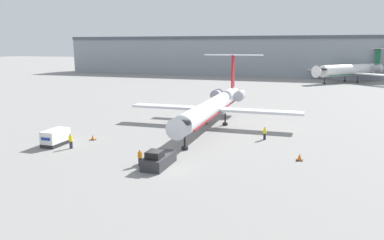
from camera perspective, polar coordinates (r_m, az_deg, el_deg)
name	(u,v)px	position (r m, az deg, el deg)	size (l,w,h in m)	color
ground_plane	(162,168)	(38.15, -4.56, -7.30)	(600.00, 600.00, 0.00)	gray
terminal_building	(280,56)	(153.96, 13.24, 9.46)	(180.00, 16.80, 15.59)	#8C939E
airplane_main	(214,105)	(57.24, 3.41, 2.33)	(26.51, 32.94, 10.44)	silver
pushback_tug	(159,160)	(38.46, -5.10, -6.03)	(2.10, 4.76, 1.89)	#2D2D33
luggage_cart	(56,137)	(49.12, -20.08, -2.52)	(1.85, 3.58, 1.96)	#232326
worker_near_tug	(140,157)	(38.84, -7.92, -5.65)	(0.40, 0.24, 1.70)	#232838
worker_by_wing	(265,133)	(49.80, 11.03, -1.96)	(0.40, 0.24, 1.69)	#232838
worker_on_apron	(71,141)	(47.01, -17.98, -3.01)	(0.40, 0.25, 1.82)	#232838
traffic_cone_left	(93,138)	(50.54, -14.89, -2.60)	(0.68, 0.68, 0.66)	black
traffic_cone_right	(300,157)	(41.91, 16.07, -5.46)	(0.71, 0.71, 0.77)	black
airplane_parked_far_left	(350,70)	(134.88, 22.93, 7.01)	(29.31, 27.55, 11.01)	white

